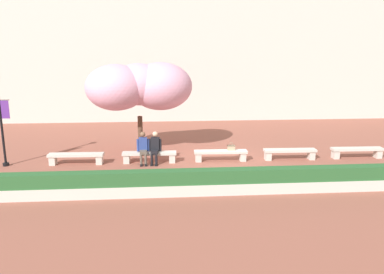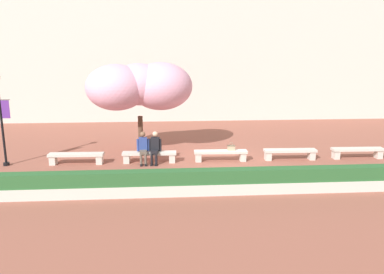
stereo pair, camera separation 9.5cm
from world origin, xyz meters
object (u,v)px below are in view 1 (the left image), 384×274
at_px(stone_bench_west_end, 76,157).
at_px(stone_bench_near_west, 149,155).
at_px(person_seated_right, 155,146).
at_px(stone_bench_east_end, 357,151).
at_px(person_seated_left, 143,147).
at_px(lamp_post_with_banner, 0,111).
at_px(cherry_tree_main, 140,86).
at_px(stone_bench_near_east, 290,152).
at_px(handbag, 231,147).
at_px(stone_bench_center, 221,154).

relative_size(stone_bench_west_end, stone_bench_near_west, 1.00).
bearing_deg(person_seated_right, stone_bench_east_end, 0.35).
relative_size(person_seated_left, lamp_post_with_banner, 0.35).
bearing_deg(cherry_tree_main, stone_bench_near_east, -15.35).
distance_m(handbag, cherry_tree_main, 4.77).
distance_m(stone_bench_near_west, lamp_post_with_banner, 5.98).
relative_size(stone_bench_near_east, person_seated_right, 1.70).
bearing_deg(cherry_tree_main, stone_bench_east_end, -10.58).
bearing_deg(stone_bench_center, person_seated_right, -178.88).
height_order(stone_bench_near_west, stone_bench_east_end, same).
distance_m(person_seated_right, cherry_tree_main, 2.94).
distance_m(stone_bench_center, person_seated_left, 3.20).
bearing_deg(lamp_post_with_banner, stone_bench_near_east, -0.13).
bearing_deg(person_seated_right, stone_bench_center, 1.12).
bearing_deg(stone_bench_near_west, stone_bench_east_end, 0.00).
bearing_deg(stone_bench_near_west, person_seated_left, -167.58).
relative_size(person_seated_left, person_seated_right, 1.00).
xyz_separation_m(stone_bench_center, lamp_post_with_banner, (-8.60, 0.03, 1.89)).
bearing_deg(stone_bench_near_west, stone_bench_center, 0.00).
xyz_separation_m(stone_bench_west_end, stone_bench_near_west, (2.93, 0.00, 0.00)).
bearing_deg(person_seated_right, stone_bench_near_west, 167.40).
bearing_deg(stone_bench_near_east, stone_bench_east_end, 0.00).
distance_m(cherry_tree_main, lamp_post_with_banner, 5.60).
xyz_separation_m(stone_bench_west_end, stone_bench_near_east, (8.79, 0.00, 0.00)).
bearing_deg(stone_bench_near_east, stone_bench_near_west, 180.00).
xyz_separation_m(stone_bench_near_west, lamp_post_with_banner, (-5.67, 0.03, 1.89)).
bearing_deg(person_seated_right, stone_bench_west_end, 179.04).
distance_m(stone_bench_near_west, handbag, 3.38).
height_order(stone_bench_near_west, person_seated_right, person_seated_right).
height_order(handbag, lamp_post_with_banner, lamp_post_with_banner).
xyz_separation_m(stone_bench_near_east, person_seated_right, (-5.62, -0.05, 0.38)).
distance_m(stone_bench_east_end, lamp_post_with_banner, 14.58).
xyz_separation_m(person_seated_right, cherry_tree_main, (-0.63, 1.77, 2.26)).
height_order(stone_bench_center, stone_bench_east_end, same).
xyz_separation_m(cherry_tree_main, lamp_post_with_banner, (-5.28, -1.69, -0.76)).
height_order(stone_bench_near_east, stone_bench_east_end, same).
bearing_deg(handbag, stone_bench_near_west, 179.93).
distance_m(stone_bench_near_east, cherry_tree_main, 7.00).
bearing_deg(stone_bench_near_west, lamp_post_with_banner, 179.74).
relative_size(stone_bench_east_end, person_seated_left, 1.70).
xyz_separation_m(stone_bench_center, handbag, (0.44, -0.00, 0.27)).
height_order(stone_bench_center, cherry_tree_main, cherry_tree_main).
height_order(stone_bench_west_end, person_seated_left, person_seated_left).
xyz_separation_m(stone_bench_near_east, cherry_tree_main, (-6.25, 1.71, 2.65)).
bearing_deg(stone_bench_near_west, stone_bench_near_east, 0.00).
height_order(stone_bench_near_east, cherry_tree_main, cherry_tree_main).
relative_size(stone_bench_near_east, person_seated_left, 1.70).
bearing_deg(handbag, lamp_post_with_banner, 179.81).
distance_m(stone_bench_near_west, cherry_tree_main, 3.18).
bearing_deg(stone_bench_center, person_seated_left, -179.03).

